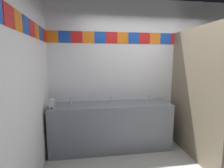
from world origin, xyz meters
TOP-DOWN VIEW (x-y plane):
  - wall_back at (0.00, 1.44)m, footprint 3.69×0.09m
  - wall_side at (-1.89, -0.00)m, footprint 0.09×2.81m
  - vanity_counter at (-0.70, 1.12)m, footprint 2.19×0.56m
  - faucet_left at (-1.43, 1.21)m, footprint 0.04×0.10m
  - faucet_center at (-0.70, 1.21)m, footprint 0.04×0.10m
  - faucet_right at (0.03, 1.21)m, footprint 0.04×0.10m
  - soap_dispenser at (-1.72, 0.96)m, footprint 0.09×0.09m
  - stall_divider at (0.80, 0.42)m, footprint 0.92×1.45m
  - toilet at (1.24, 0.95)m, footprint 0.39×0.49m

SIDE VIEW (x-z plane):
  - toilet at x=1.24m, z-range -0.07..0.67m
  - vanity_counter at x=-0.70m, z-range 0.01..0.88m
  - faucet_left at x=-1.43m, z-range 0.85..0.99m
  - faucet_center at x=-0.70m, z-range 0.85..0.99m
  - faucet_right at x=0.03m, z-range 0.85..0.99m
  - soap_dispenser at x=-1.72m, z-range 0.86..1.02m
  - stall_divider at x=0.80m, z-range 0.00..2.19m
  - wall_side at x=-1.89m, z-range 0.00..2.81m
  - wall_back at x=0.00m, z-range 0.00..2.81m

